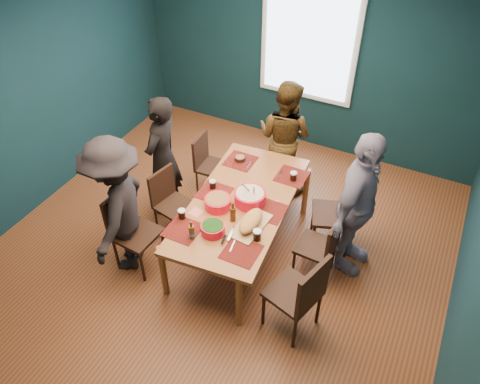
% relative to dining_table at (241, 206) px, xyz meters
% --- Properties ---
extents(room, '(5.01, 5.01, 2.71)m').
position_rel_dining_table_xyz_m(room, '(-0.20, 0.22, 0.69)').
color(room, brown).
rests_on(room, ground).
extents(dining_table, '(1.16, 2.06, 0.75)m').
position_rel_dining_table_xyz_m(dining_table, '(0.00, 0.00, 0.00)').
color(dining_table, '#9D5B2F').
rests_on(dining_table, floor).
extents(chair_left_far, '(0.39, 0.39, 0.83)m').
position_rel_dining_table_xyz_m(chair_left_far, '(-0.88, 0.79, -0.20)').
color(chair_left_far, black).
rests_on(chair_left_far, floor).
extents(chair_left_mid, '(0.45, 0.45, 0.84)m').
position_rel_dining_table_xyz_m(chair_left_mid, '(-0.92, -0.05, -0.19)').
color(chair_left_mid, black).
rests_on(chair_left_mid, floor).
extents(chair_left_near, '(0.46, 0.46, 0.96)m').
position_rel_dining_table_xyz_m(chair_left_near, '(-1.00, -0.68, -0.13)').
color(chair_left_near, black).
rests_on(chair_left_near, floor).
extents(chair_right_far, '(0.56, 0.56, 0.97)m').
position_rel_dining_table_xyz_m(chair_right_far, '(0.96, 0.58, -0.12)').
color(chair_right_far, black).
rests_on(chair_right_far, floor).
extents(chair_right_mid, '(0.40, 0.40, 0.85)m').
position_rel_dining_table_xyz_m(chair_right_mid, '(0.95, 0.05, -0.19)').
color(chair_right_mid, black).
rests_on(chair_right_mid, floor).
extents(chair_right_near, '(0.56, 0.56, 1.00)m').
position_rel_dining_table_xyz_m(chair_right_near, '(0.98, -0.70, -0.10)').
color(chair_right_near, black).
rests_on(chair_right_near, floor).
extents(person_far_left, '(0.43, 0.61, 1.59)m').
position_rel_dining_table_xyz_m(person_far_left, '(-1.17, 0.25, 0.11)').
color(person_far_left, black).
rests_on(person_far_left, floor).
extents(person_back, '(0.82, 0.68, 1.53)m').
position_rel_dining_table_xyz_m(person_back, '(-0.05, 1.35, 0.08)').
color(person_back, black).
rests_on(person_back, floor).
extents(person_right, '(0.55, 1.06, 1.73)m').
position_rel_dining_table_xyz_m(person_right, '(1.15, 0.36, 0.18)').
color(person_right, silver).
rests_on(person_right, floor).
extents(person_near_left, '(0.91, 1.20, 1.65)m').
position_rel_dining_table_xyz_m(person_near_left, '(-1.07, -0.72, 0.14)').
color(person_near_left, black).
rests_on(person_near_left, floor).
extents(bowl_salad, '(0.28, 0.28, 0.12)m').
position_rel_dining_table_xyz_m(bowl_salad, '(-0.18, -0.18, 0.13)').
color(bowl_salad, red).
rests_on(bowl_salad, dining_table).
extents(bowl_dumpling, '(0.33, 0.33, 0.31)m').
position_rel_dining_table_xyz_m(bowl_dumpling, '(0.09, 0.03, 0.15)').
color(bowl_dumpling, red).
rests_on(bowl_dumpling, dining_table).
extents(bowl_herbs, '(0.24, 0.24, 0.11)m').
position_rel_dining_table_xyz_m(bowl_herbs, '(-0.04, -0.54, 0.13)').
color(bowl_herbs, red).
rests_on(bowl_herbs, dining_table).
extents(cutting_board, '(0.31, 0.62, 0.14)m').
position_rel_dining_table_xyz_m(cutting_board, '(0.26, -0.30, 0.13)').
color(cutting_board, tan).
rests_on(cutting_board, dining_table).
extents(small_bowl, '(0.13, 0.13, 0.05)m').
position_rel_dining_table_xyz_m(small_bowl, '(-0.34, 0.66, 0.10)').
color(small_bowl, black).
rests_on(small_bowl, dining_table).
extents(beer_bottle_a, '(0.06, 0.06, 0.22)m').
position_rel_dining_table_xyz_m(beer_bottle_a, '(-0.19, -0.70, 0.15)').
color(beer_bottle_a, '#42270B').
rests_on(beer_bottle_a, dining_table).
extents(beer_bottle_b, '(0.06, 0.06, 0.24)m').
position_rel_dining_table_xyz_m(beer_bottle_b, '(0.06, -0.29, 0.16)').
color(beer_bottle_b, '#42270B').
rests_on(beer_bottle_b, dining_table).
extents(cola_glass_a, '(0.08, 0.08, 0.11)m').
position_rel_dining_table_xyz_m(cola_glass_a, '(-0.43, -0.50, 0.13)').
color(cola_glass_a, black).
rests_on(cola_glass_a, dining_table).
extents(cola_glass_b, '(0.08, 0.08, 0.12)m').
position_rel_dining_table_xyz_m(cola_glass_b, '(0.39, -0.43, 0.14)').
color(cola_glass_b, black).
rests_on(cola_glass_b, dining_table).
extents(cola_glass_c, '(0.08, 0.08, 0.11)m').
position_rel_dining_table_xyz_m(cola_glass_c, '(0.37, 0.59, 0.13)').
color(cola_glass_c, black).
rests_on(cola_glass_c, dining_table).
extents(cola_glass_d, '(0.07, 0.07, 0.10)m').
position_rel_dining_table_xyz_m(cola_glass_d, '(-0.38, 0.06, 0.13)').
color(cola_glass_d, black).
rests_on(cola_glass_d, dining_table).
extents(napkin_a, '(0.20, 0.20, 0.00)m').
position_rel_dining_table_xyz_m(napkin_a, '(0.32, 0.10, 0.07)').
color(napkin_a, '#DF6E5E').
rests_on(napkin_a, dining_table).
extents(napkin_b, '(0.13, 0.13, 0.00)m').
position_rel_dining_table_xyz_m(napkin_b, '(-0.34, -0.36, 0.07)').
color(napkin_b, '#DF6E5E').
rests_on(napkin_b, dining_table).
extents(napkin_c, '(0.14, 0.14, 0.00)m').
position_rel_dining_table_xyz_m(napkin_c, '(0.39, -0.69, 0.07)').
color(napkin_c, '#DF6E5E').
rests_on(napkin_c, dining_table).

